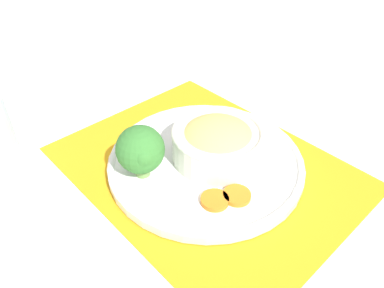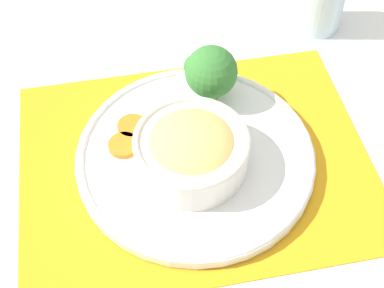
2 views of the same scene
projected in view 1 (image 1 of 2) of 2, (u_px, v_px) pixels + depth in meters
ground_plane at (205, 167)px, 0.64m from camera, size 4.00×4.00×0.00m
placemat at (206, 166)px, 0.64m from camera, size 0.49×0.38×0.00m
plate at (206, 161)px, 0.63m from camera, size 0.33×0.33×0.02m
bowl at (217, 141)px, 0.61m from camera, size 0.15×0.15×0.07m
broccoli_floret at (140, 150)px, 0.57m from camera, size 0.08×0.08×0.09m
carrot_slice_near at (215, 200)px, 0.55m from camera, size 0.04×0.04×0.01m
carrot_slice_middle at (237, 195)px, 0.56m from camera, size 0.04×0.04×0.01m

